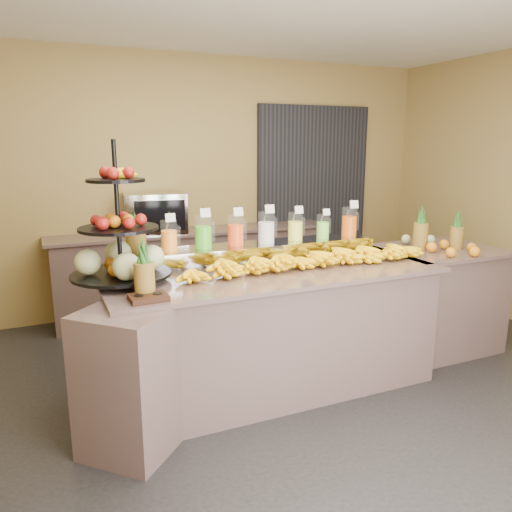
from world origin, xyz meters
TOP-DOWN VIEW (x-y plane):
  - ground at (0.00, 0.00)m, footprint 6.00×6.00m
  - room_envelope at (0.19, 0.79)m, footprint 6.04×5.02m
  - buffet_counter at (-0.12, 0.26)m, footprint 2.75×1.25m
  - right_counter at (1.70, 0.40)m, footprint 1.08×0.88m
  - back_ledge at (0.00, 2.25)m, footprint 3.10×0.55m
  - pitcher_tray at (0.07, 0.58)m, footprint 1.85×0.30m
  - juice_pitcher_orange_a at (-0.71, 0.58)m, footprint 0.12×0.13m
  - juice_pitcher_green at (-0.45, 0.58)m, footprint 0.13×0.14m
  - juice_pitcher_orange_b at (-0.19, 0.58)m, footprint 0.13×0.13m
  - juice_pitcher_milk at (0.07, 0.58)m, footprint 0.13×0.14m
  - juice_pitcher_lemon at (0.33, 0.58)m, footprint 0.12×0.13m
  - juice_pitcher_lime at (0.59, 0.58)m, footprint 0.11×0.11m
  - juice_pitcher_orange_c at (0.85, 0.58)m, footprint 0.13×0.14m
  - banana_heap at (0.30, 0.28)m, footprint 2.07×0.19m
  - fruit_stand at (-1.04, 0.43)m, footprint 0.73×0.73m
  - condiment_caddy at (-1.01, -0.06)m, footprint 0.23×0.18m
  - pineapple_left_a at (-1.00, 0.03)m, footprint 0.13×0.13m
  - pineapple_left_b at (-0.91, 0.75)m, footprint 0.15×0.15m
  - right_fruit_pile at (1.65, 0.29)m, footprint 0.45×0.43m
  - oven_warmer at (-0.43, 2.25)m, footprint 0.68×0.52m

SIDE VIEW (x-z plane):
  - ground at x=0.00m, z-range 0.00..0.00m
  - buffet_counter at x=-0.12m, z-range 0.00..0.93m
  - back_ledge at x=0.00m, z-range 0.00..0.93m
  - right_counter at x=1.70m, z-range 0.00..0.93m
  - condiment_caddy at x=-1.01m, z-range 0.93..0.96m
  - pitcher_tray at x=0.07m, z-range 0.93..1.08m
  - banana_heap at x=0.30m, z-range 0.92..1.09m
  - right_fruit_pile at x=1.65m, z-range 0.89..1.12m
  - pineapple_left_a at x=-1.00m, z-range 0.88..1.25m
  - pineapple_left_b at x=-0.91m, z-range 0.88..1.31m
  - oven_warmer at x=-0.43m, z-range 0.93..1.35m
  - juice_pitcher_lime at x=0.59m, z-range 1.04..1.30m
  - fruit_stand at x=-1.04m, z-range 0.70..1.64m
  - juice_pitcher_orange_a at x=-0.71m, z-range 1.03..1.33m
  - juice_pitcher_lemon at x=0.33m, z-range 1.03..1.33m
  - juice_pitcher_orange_b at x=-0.19m, z-range 1.03..1.34m
  - juice_pitcher_orange_c at x=0.85m, z-range 1.03..1.35m
  - juice_pitcher_green at x=-0.45m, z-range 1.03..1.35m
  - juice_pitcher_milk at x=0.07m, z-range 1.03..1.35m
  - room_envelope at x=0.19m, z-range 0.47..3.29m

